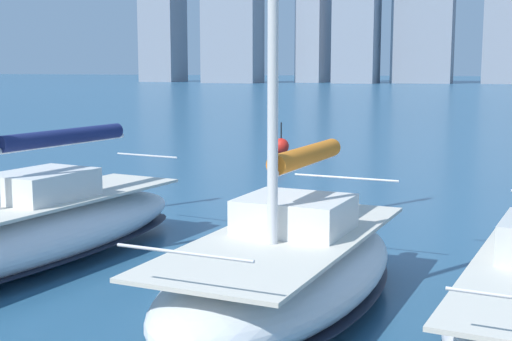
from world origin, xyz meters
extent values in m
cube|color=#969BA5|center=(44.28, -167.76, 16.24)|extent=(6.04, 11.87, 32.49)
cube|color=#8C919B|center=(82.75, -162.01, 14.31)|extent=(9.21, 9.74, 28.62)
ellipsoid|color=silver|center=(-0.46, -6.30, 0.57)|extent=(3.32, 7.02, 1.15)
ellipsoid|color=black|center=(-0.46, -6.30, 0.26)|extent=(3.34, 7.06, 0.10)
cube|color=beige|center=(-0.46, -6.30, 1.18)|extent=(2.76, 6.17, 0.06)
cube|color=silver|center=(-0.49, -6.71, 1.48)|extent=(1.79, 1.63, 0.55)
cylinder|color=silver|center=(-0.53, -7.22, 2.26)|extent=(0.34, 2.87, 0.12)
cylinder|color=orange|center=(-0.53, -7.22, 2.38)|extent=(0.52, 2.65, 0.32)
cylinder|color=silver|center=(-0.22, -3.17, 1.70)|extent=(1.82, 0.18, 0.04)
cylinder|color=silver|center=(-0.70, -9.36, 1.70)|extent=(2.10, 0.20, 0.04)
ellipsoid|color=white|center=(4.99, -6.91, 0.60)|extent=(3.51, 8.90, 1.20)
ellipsoid|color=black|center=(4.99, -6.91, 0.27)|extent=(3.52, 8.94, 0.10)
cube|color=beige|center=(4.99, -6.91, 1.23)|extent=(2.95, 7.81, 0.06)
cube|color=silver|center=(4.91, -7.43, 1.53)|extent=(1.64, 2.08, 0.55)
cylinder|color=silver|center=(4.82, -8.07, 2.31)|extent=(0.63, 3.62, 0.12)
cylinder|color=navy|center=(4.82, -8.07, 2.43)|extent=(0.78, 3.36, 0.32)
cylinder|color=silver|center=(4.44, -10.77, 1.75)|extent=(1.73, 0.28, 0.04)
sphere|color=red|center=(5.99, -25.75, 0.35)|extent=(0.70, 0.70, 0.70)
cylinder|color=black|center=(5.99, -25.75, 1.05)|extent=(0.06, 0.06, 0.70)
camera|label=1|loc=(-3.79, 4.08, 3.84)|focal=50.00mm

